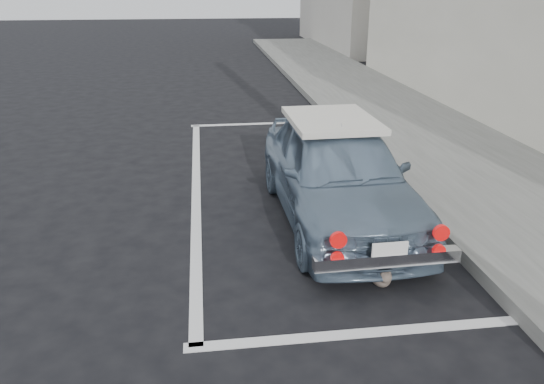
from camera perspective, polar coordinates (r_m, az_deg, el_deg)
The scene contains 7 objects.
ground at distance 4.88m, azimuth 2.68°, elevation -11.92°, with size 80.00×80.00×0.00m, color black.
sidewalk at distance 7.65m, azimuth 24.18°, elevation -0.37°, with size 2.80×40.00×0.15m, color #60605C.
pline_rear at distance 4.59m, azimuth 10.18°, elevation -14.68°, with size 3.00×0.12×0.01m, color silver.
pline_front at distance 10.91m, azimuth -0.73°, elevation 7.38°, with size 3.00×0.12×0.01m, color silver.
pline_side at distance 7.50m, azimuth -8.16°, elevation 0.39°, with size 0.12×7.00×0.01m, color silver.
retro_coupe at distance 6.32m, azimuth 7.06°, elevation 2.23°, with size 1.50×3.59×1.21m.
cat at distance 5.19m, azimuth 11.63°, elevation -8.76°, with size 0.20×0.44×0.23m.
Camera 1 is at (-0.76, -3.99, 2.70)m, focal length 35.00 mm.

